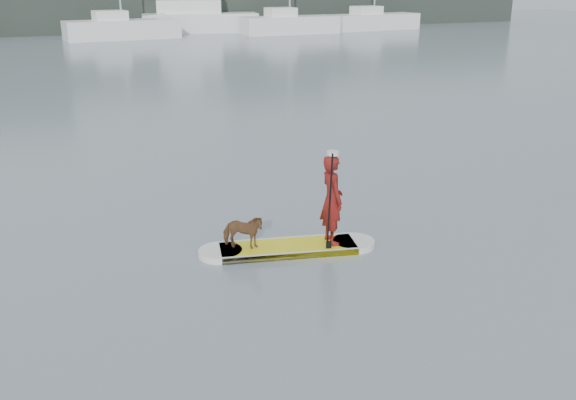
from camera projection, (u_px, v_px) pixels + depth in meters
name	position (u px, v px, depth m)	size (l,w,h in m)	color
ground	(436.00, 232.00, 12.75)	(140.00, 140.00, 0.00)	slate
paddleboard	(288.00, 248.00, 11.85)	(3.24, 1.34, 0.12)	yellow
paddler	(332.00, 199.00, 11.69)	(0.61, 0.40, 1.68)	maroon
white_cap	(333.00, 153.00, 11.40)	(0.22, 0.22, 0.07)	silver
dog	(243.00, 232.00, 11.59)	(0.35, 0.76, 0.65)	brown
paddle	(329.00, 214.00, 11.46)	(0.10, 0.30, 2.00)	black
sailboat_d	(121.00, 27.00, 51.59)	(9.23, 3.59, 13.29)	white
sailboat_e	(289.00, 23.00, 56.36)	(8.62, 2.88, 12.46)	white
sailboat_f	(373.00, 20.00, 60.75)	(9.48, 4.02, 13.75)	white
motor_yacht_a	(195.00, 13.00, 57.67)	(10.67, 5.10, 6.15)	white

